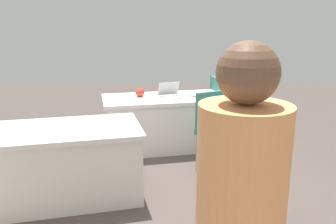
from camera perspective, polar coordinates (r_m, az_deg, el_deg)
name	(u,v)px	position (r m, az deg, el deg)	size (l,w,h in m)	color
ground_plane	(166,194)	(3.77, -0.31, -13.36)	(14.40, 14.40, 0.00)	#4C423D
table_foreground	(169,122)	(5.03, 0.21, -1.59)	(2.01, 1.22, 0.74)	silver
table_mid_left	(65,163)	(3.73, -16.58, -7.99)	(1.70, 1.22, 0.74)	silver
chair_near_front	(223,103)	(5.51, 9.09, 1.47)	(0.54, 0.54, 0.95)	#9E9993
chair_tucked_right	(216,127)	(4.19, 7.95, -2.44)	(0.59, 0.59, 0.96)	#9E9993
person_attendee_standing	(245,131)	(2.98, 12.50, -3.04)	(0.48, 0.48, 1.59)	#26262D
laptop_silver	(171,95)	(4.89, 0.56, 2.87)	(0.41, 0.39, 0.21)	silver
yarn_ball	(140,92)	(4.94, -4.65, 3.24)	(0.13, 0.13, 0.13)	#B2382D
scissors_red	(196,96)	(4.95, 4.70, 2.57)	(0.18, 0.04, 0.01)	red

